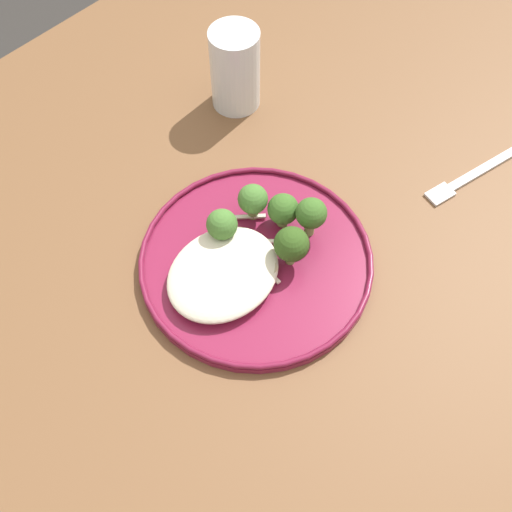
{
  "coord_description": "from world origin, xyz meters",
  "views": [
    {
      "loc": [
        0.35,
        0.33,
        1.42
      ],
      "look_at": [
        0.05,
        0.05,
        0.76
      ],
      "focal_mm": 44.41,
      "sensor_mm": 36.0,
      "label": 1
    }
  ],
  "objects_px": {
    "broccoli_floret_small_sprig": "(311,214)",
    "seared_scallop_half_hidden": "(196,255)",
    "broccoli_floret_right_tilted": "(224,227)",
    "broccoli_floret_near_rim": "(291,245)",
    "seared_scallop_right_edge": "(223,245)",
    "broccoli_floret_left_leaning": "(254,198)",
    "broccoli_floret_beside_noodles": "(283,210)",
    "seared_scallop_large_seared": "(227,268)",
    "water_glass": "(235,73)",
    "seared_scallop_front_small": "(266,270)",
    "seared_scallop_left_edge": "(251,284)",
    "dinner_fork": "(477,173)",
    "dinner_plate": "(256,261)"
  },
  "relations": [
    {
      "from": "seared_scallop_half_hidden",
      "to": "dinner_fork",
      "type": "bearing_deg",
      "value": 154.22
    },
    {
      "from": "seared_scallop_right_edge",
      "to": "water_glass",
      "type": "height_order",
      "value": "water_glass"
    },
    {
      "from": "seared_scallop_half_hidden",
      "to": "broccoli_floret_left_leaning",
      "type": "relative_size",
      "value": 0.43
    },
    {
      "from": "seared_scallop_half_hidden",
      "to": "broccoli_floret_beside_noodles",
      "type": "relative_size",
      "value": 0.47
    },
    {
      "from": "broccoli_floret_small_sprig",
      "to": "broccoli_floret_near_rim",
      "type": "bearing_deg",
      "value": 12.6
    },
    {
      "from": "dinner_plate",
      "to": "broccoli_floret_beside_noodles",
      "type": "xyz_separation_m",
      "value": [
        -0.06,
        -0.01,
        0.03
      ]
    },
    {
      "from": "dinner_plate",
      "to": "broccoli_floret_near_rim",
      "type": "xyz_separation_m",
      "value": [
        -0.03,
        0.03,
        0.04
      ]
    },
    {
      "from": "seared_scallop_half_hidden",
      "to": "broccoli_floret_small_sprig",
      "type": "xyz_separation_m",
      "value": [
        -0.13,
        0.07,
        0.03
      ]
    },
    {
      "from": "seared_scallop_half_hidden",
      "to": "broccoli_floret_near_rim",
      "type": "bearing_deg",
      "value": 132.35
    },
    {
      "from": "broccoli_floret_left_leaning",
      "to": "water_glass",
      "type": "bearing_deg",
      "value": -129.67
    },
    {
      "from": "broccoli_floret_small_sprig",
      "to": "dinner_fork",
      "type": "bearing_deg",
      "value": 156.9
    },
    {
      "from": "broccoli_floret_beside_noodles",
      "to": "broccoli_floret_right_tilted",
      "type": "relative_size",
      "value": 0.88
    },
    {
      "from": "seared_scallop_left_edge",
      "to": "broccoli_floret_near_rim",
      "type": "height_order",
      "value": "broccoli_floret_near_rim"
    },
    {
      "from": "broccoli_floret_beside_noodles",
      "to": "broccoli_floret_left_leaning",
      "type": "relative_size",
      "value": 0.92
    },
    {
      "from": "seared_scallop_right_edge",
      "to": "water_glass",
      "type": "xyz_separation_m",
      "value": [
        -0.2,
        -0.18,
        0.03
      ]
    },
    {
      "from": "dinner_plate",
      "to": "seared_scallop_left_edge",
      "type": "height_order",
      "value": "seared_scallop_left_edge"
    },
    {
      "from": "seared_scallop_large_seared",
      "to": "dinner_fork",
      "type": "distance_m",
      "value": 0.38
    },
    {
      "from": "dinner_plate",
      "to": "seared_scallop_half_hidden",
      "type": "bearing_deg",
      "value": -47.25
    },
    {
      "from": "seared_scallop_right_edge",
      "to": "dinner_fork",
      "type": "bearing_deg",
      "value": 154.03
    },
    {
      "from": "dinner_fork",
      "to": "broccoli_floret_beside_noodles",
      "type": "bearing_deg",
      "value": -28.58
    },
    {
      "from": "seared_scallop_front_small",
      "to": "seared_scallop_left_edge",
      "type": "bearing_deg",
      "value": -0.48
    },
    {
      "from": "seared_scallop_front_small",
      "to": "broccoli_floret_beside_noodles",
      "type": "height_order",
      "value": "broccoli_floret_beside_noodles"
    },
    {
      "from": "broccoli_floret_small_sprig",
      "to": "water_glass",
      "type": "height_order",
      "value": "water_glass"
    },
    {
      "from": "seared_scallop_front_small",
      "to": "broccoli_floret_small_sprig",
      "type": "xyz_separation_m",
      "value": [
        -0.08,
        -0.0,
        0.03
      ]
    },
    {
      "from": "broccoli_floret_right_tilted",
      "to": "broccoli_floret_beside_noodles",
      "type": "bearing_deg",
      "value": 156.05
    },
    {
      "from": "broccoli_floret_small_sprig",
      "to": "seared_scallop_half_hidden",
      "type": "bearing_deg",
      "value": -30.52
    },
    {
      "from": "seared_scallop_half_hidden",
      "to": "dinner_fork",
      "type": "height_order",
      "value": "seared_scallop_half_hidden"
    },
    {
      "from": "seared_scallop_front_small",
      "to": "water_glass",
      "type": "bearing_deg",
      "value": -129.05
    },
    {
      "from": "seared_scallop_left_edge",
      "to": "dinner_fork",
      "type": "distance_m",
      "value": 0.36
    },
    {
      "from": "seared_scallop_large_seared",
      "to": "broccoli_floret_near_rim",
      "type": "relative_size",
      "value": 0.43
    },
    {
      "from": "seared_scallop_large_seared",
      "to": "broccoli_floret_right_tilted",
      "type": "bearing_deg",
      "value": -132.42
    },
    {
      "from": "dinner_plate",
      "to": "seared_scallop_left_edge",
      "type": "bearing_deg",
      "value": 34.83
    },
    {
      "from": "dinner_plate",
      "to": "broccoli_floret_left_leaning",
      "type": "height_order",
      "value": "broccoli_floret_left_leaning"
    },
    {
      "from": "broccoli_floret_small_sprig",
      "to": "broccoli_floret_right_tilted",
      "type": "distance_m",
      "value": 0.11
    },
    {
      "from": "seared_scallop_left_edge",
      "to": "broccoli_floret_near_rim",
      "type": "bearing_deg",
      "value": 172.33
    },
    {
      "from": "seared_scallop_half_hidden",
      "to": "broccoli_floret_beside_noodles",
      "type": "xyz_separation_m",
      "value": [
        -0.11,
        0.04,
        0.02
      ]
    },
    {
      "from": "seared_scallop_front_small",
      "to": "seared_scallop_left_edge",
      "type": "distance_m",
      "value": 0.03
    },
    {
      "from": "broccoli_floret_beside_noodles",
      "to": "seared_scallop_left_edge",
      "type": "bearing_deg",
      "value": 20.82
    },
    {
      "from": "broccoli_floret_near_rim",
      "to": "seared_scallop_right_edge",
      "type": "bearing_deg",
      "value": -57.34
    },
    {
      "from": "dinner_plate",
      "to": "seared_scallop_front_small",
      "type": "relative_size",
      "value": 10.75
    },
    {
      "from": "broccoli_floret_left_leaning",
      "to": "water_glass",
      "type": "height_order",
      "value": "water_glass"
    },
    {
      "from": "seared_scallop_front_small",
      "to": "broccoli_floret_beside_noodles",
      "type": "xyz_separation_m",
      "value": [
        -0.07,
        -0.04,
        0.02
      ]
    },
    {
      "from": "seared_scallop_right_edge",
      "to": "broccoli_floret_small_sprig",
      "type": "distance_m",
      "value": 0.11
    },
    {
      "from": "seared_scallop_large_seared",
      "to": "water_glass",
      "type": "height_order",
      "value": "water_glass"
    },
    {
      "from": "seared_scallop_large_seared",
      "to": "broccoli_floret_small_sprig",
      "type": "bearing_deg",
      "value": 163.33
    },
    {
      "from": "seared_scallop_left_edge",
      "to": "broccoli_floret_beside_noodles",
      "type": "relative_size",
      "value": 0.55
    },
    {
      "from": "dinner_plate",
      "to": "broccoli_floret_near_rim",
      "type": "height_order",
      "value": "broccoli_floret_near_rim"
    },
    {
      "from": "seared_scallop_left_edge",
      "to": "broccoli_floret_small_sprig",
      "type": "relative_size",
      "value": 0.45
    },
    {
      "from": "water_glass",
      "to": "broccoli_floret_near_rim",
      "type": "bearing_deg",
      "value": 57.19
    },
    {
      "from": "dinner_plate",
      "to": "seared_scallop_large_seared",
      "type": "distance_m",
      "value": 0.04
    }
  ]
}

